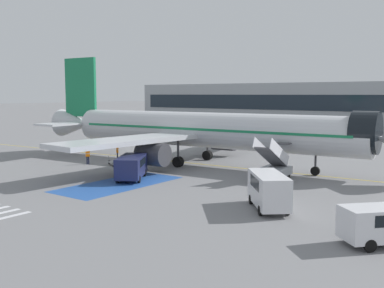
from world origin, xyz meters
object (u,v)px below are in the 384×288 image
at_px(boarding_stairs_forward, 271,169).
at_px(ground_crew_1, 88,155).
at_px(fuel_tanker, 252,132).
at_px(airliner, 201,130).
at_px(service_van_1, 268,188).
at_px(baggage_cart, 117,163).
at_px(service_van_0, 131,165).
at_px(ground_crew_0, 117,151).
at_px(terminal_building, 351,105).

distance_m(boarding_stairs_forward, ground_crew_1, 20.33).
distance_m(boarding_stairs_forward, fuel_tanker, 29.32).
relative_size(airliner, service_van_1, 8.94).
xyz_separation_m(boarding_stairs_forward, service_van_1, (4.37, -9.22, 0.42)).
xyz_separation_m(airliner, baggage_cart, (-6.82, -5.86, -3.48)).
bearing_deg(airliner, service_van_0, -3.11).
height_order(service_van_1, ground_crew_0, service_van_1).
xyz_separation_m(service_van_0, ground_crew_1, (-9.80, 3.40, -0.25)).
height_order(baggage_cart, terminal_building, terminal_building).
distance_m(service_van_1, baggage_cart, 22.67).
distance_m(baggage_cart, terminal_building, 70.26).
xyz_separation_m(boarding_stairs_forward, ground_crew_0, (-19.71, 0.52, 0.06)).
bearing_deg(ground_crew_0, service_van_0, -179.63).
xyz_separation_m(service_van_1, ground_crew_0, (-24.08, 9.74, -0.37)).
bearing_deg(ground_crew_1, ground_crew_0, 25.09).
distance_m(service_van_0, ground_crew_1, 10.38).
bearing_deg(ground_crew_1, boarding_stairs_forward, -50.50).
distance_m(fuel_tanker, terminal_building, 43.27).
xyz_separation_m(baggage_cart, ground_crew_1, (-2.91, -1.52, 0.75)).
bearing_deg(terminal_building, ground_crew_0, -94.91).
bearing_deg(ground_crew_0, ground_crew_1, 124.44).
bearing_deg(ground_crew_1, service_van_0, -79.78).
distance_m(service_van_0, ground_crew_0, 12.11).
relative_size(ground_crew_1, terminal_building, 0.02).
xyz_separation_m(fuel_tanker, service_van_0, (5.33, -31.83, -0.59)).
height_order(fuel_tanker, terminal_building, terminal_building).
relative_size(boarding_stairs_forward, ground_crew_0, 2.97).
relative_size(service_van_1, ground_crew_0, 2.72).
height_order(ground_crew_1, terminal_building, terminal_building).
bearing_deg(ground_crew_0, airliner, -122.14).
bearing_deg(fuel_tanker, ground_crew_0, 170.58).
bearing_deg(service_van_0, baggage_cart, 111.58).
bearing_deg(fuel_tanker, service_van_0, -170.20).
bearing_deg(baggage_cart, ground_crew_1, 149.12).
height_order(fuel_tanker, service_van_1, fuel_tanker).
bearing_deg(airliner, ground_crew_0, -74.36).
distance_m(service_van_0, service_van_1, 14.75).
xyz_separation_m(ground_crew_1, terminal_building, (6.10, 71.55, 4.09)).
bearing_deg(fuel_tanker, service_van_1, -149.40).
bearing_deg(service_van_0, service_van_1, -41.62).
xyz_separation_m(baggage_cart, ground_crew_0, (-2.60, 2.58, 0.79)).
relative_size(baggage_cart, terminal_building, 0.03).
height_order(airliner, service_van_0, airliner).
distance_m(service_van_1, terminal_building, 79.40).
bearing_deg(service_van_0, ground_crew_0, 108.78).
distance_m(fuel_tanker, ground_crew_1, 28.80).
xyz_separation_m(service_van_0, ground_crew_0, (-9.50, 7.51, -0.21)).
xyz_separation_m(service_van_1, ground_crew_1, (-24.38, 5.63, -0.41)).
bearing_deg(airliner, fuel_tanker, -169.54).
bearing_deg(baggage_cart, boarding_stairs_forward, -51.69).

